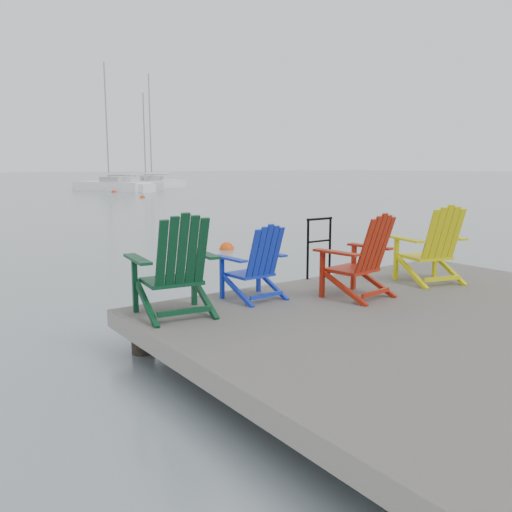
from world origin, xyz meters
TOP-DOWN VIEW (x-y plane):
  - ground at (0.00, 0.00)m, footprint 400.00×400.00m
  - dock at (0.00, 0.00)m, footprint 6.00×5.00m
  - handrail at (0.25, 2.45)m, footprint 0.48×0.04m
  - chair_green at (-2.46, 1.79)m, footprint 0.99×0.93m
  - chair_blue at (-1.30, 1.90)m, footprint 0.78×0.73m
  - chair_red at (-0.17, 1.21)m, footprint 0.92×0.87m
  - chair_yellow at (1.30, 1.24)m, footprint 1.02×0.97m
  - sailboat_near at (12.07, 41.89)m, footprint 4.62×8.18m
  - sailboat_mid at (16.87, 44.37)m, footprint 5.09×7.97m
  - sailboat_far at (17.28, 45.86)m, footprint 6.61×1.94m
  - buoy_a at (2.37, 8.35)m, footprint 0.39×0.39m
  - buoy_c at (10.12, 31.25)m, footprint 0.35×0.35m
  - buoy_d at (11.42, 40.00)m, footprint 0.35×0.35m

SIDE VIEW (x-z plane):
  - ground at x=0.00m, z-range 0.00..0.00m
  - buoy_a at x=2.37m, z-range -0.19..0.19m
  - buoy_c at x=10.12m, z-range -0.18..0.18m
  - buoy_d at x=11.42m, z-range -0.18..0.18m
  - dock at x=0.00m, z-range -0.35..1.05m
  - sailboat_near at x=12.07m, z-range -5.16..5.87m
  - sailboat_mid at x=16.87m, z-range -5.09..5.80m
  - sailboat_far at x=17.28m, z-range -4.29..5.00m
  - chair_blue at x=-1.30m, z-range 0.50..1.44m
  - chair_red at x=-0.17m, z-range 0.50..1.56m
  - handrail at x=0.25m, z-range 0.59..1.49m
  - chair_yellow at x=1.30m, z-range 0.50..1.61m
  - chair_green at x=-2.46m, z-range 0.50..1.64m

